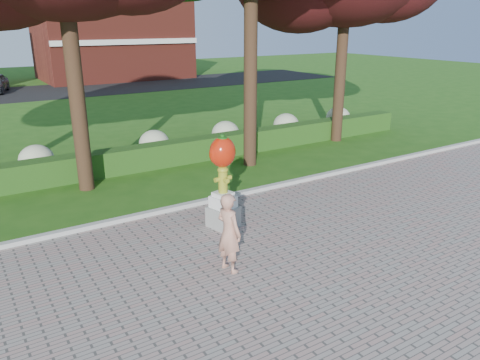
% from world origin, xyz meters
% --- Properties ---
extents(ground, '(100.00, 100.00, 0.00)m').
position_xyz_m(ground, '(0.00, 0.00, 0.00)').
color(ground, '#245515').
rests_on(ground, ground).
extents(walkway, '(40.00, 14.00, 0.04)m').
position_xyz_m(walkway, '(0.00, -4.00, 0.02)').
color(walkway, gray).
rests_on(walkway, ground).
extents(curb, '(40.00, 0.18, 0.15)m').
position_xyz_m(curb, '(0.00, 3.00, 0.07)').
color(curb, '#ADADA5').
rests_on(curb, ground).
extents(lawn_hedge, '(24.00, 0.70, 0.80)m').
position_xyz_m(lawn_hedge, '(0.00, 7.00, 0.40)').
color(lawn_hedge, '#1E4313').
rests_on(lawn_hedge, ground).
extents(hydrangea_row, '(20.10, 1.10, 0.99)m').
position_xyz_m(hydrangea_row, '(0.57, 8.00, 0.55)').
color(hydrangea_row, '#9CA67F').
rests_on(hydrangea_row, ground).
extents(street, '(50.00, 8.00, 0.02)m').
position_xyz_m(street, '(0.00, 28.00, 0.01)').
color(street, black).
rests_on(street, ground).
extents(building_right, '(12.00, 8.00, 6.40)m').
position_xyz_m(building_right, '(8.00, 34.00, 3.20)').
color(building_right, maroon).
rests_on(building_right, ground).
extents(hydrant_sculpture, '(0.75, 0.75, 2.28)m').
position_xyz_m(hydrant_sculpture, '(0.05, 1.42, 1.25)').
color(hydrant_sculpture, gray).
rests_on(hydrant_sculpture, walkway).
extents(woman, '(0.50, 0.66, 1.62)m').
position_xyz_m(woman, '(-0.91, -0.45, 0.85)').
color(woman, tan).
rests_on(woman, walkway).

